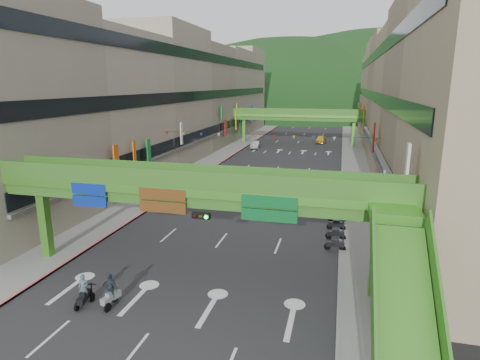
{
  "coord_description": "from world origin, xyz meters",
  "views": [
    {
      "loc": [
        8.68,
        -16.3,
        12.05
      ],
      "look_at": [
        0.0,
        18.0,
        3.5
      ],
      "focal_mm": 30.0,
      "sensor_mm": 36.0,
      "label": 1
    }
  ],
  "objects_px": {
    "car_silver": "(255,145)",
    "car_yellow": "(321,139)",
    "scooter_rider_near": "(84,292)",
    "pedestrian_red": "(348,180)",
    "overpass_near": "(203,201)",
    "scooter_rider_mid": "(281,201)"
  },
  "relations": [
    {
      "from": "scooter_rider_mid",
      "to": "overpass_near",
      "type": "bearing_deg",
      "value": -99.72
    },
    {
      "from": "scooter_rider_mid",
      "to": "pedestrian_red",
      "type": "distance_m",
      "value": 12.79
    },
    {
      "from": "pedestrian_red",
      "to": "overpass_near",
      "type": "bearing_deg",
      "value": -128.19
    },
    {
      "from": "car_yellow",
      "to": "pedestrian_red",
      "type": "bearing_deg",
      "value": -77.99
    },
    {
      "from": "car_yellow",
      "to": "pedestrian_red",
      "type": "height_order",
      "value": "pedestrian_red"
    },
    {
      "from": "overpass_near",
      "to": "car_silver",
      "type": "distance_m",
      "value": 52.92
    },
    {
      "from": "car_silver",
      "to": "car_yellow",
      "type": "distance_m",
      "value": 15.64
    },
    {
      "from": "scooter_rider_near",
      "to": "scooter_rider_mid",
      "type": "height_order",
      "value": "scooter_rider_mid"
    },
    {
      "from": "car_silver",
      "to": "pedestrian_red",
      "type": "distance_m",
      "value": 31.06
    },
    {
      "from": "overpass_near",
      "to": "car_yellow",
      "type": "height_order",
      "value": "overpass_near"
    },
    {
      "from": "car_silver",
      "to": "car_yellow",
      "type": "relative_size",
      "value": 0.94
    },
    {
      "from": "car_yellow",
      "to": "scooter_rider_near",
      "type": "bearing_deg",
      "value": -93.88
    },
    {
      "from": "scooter_rider_near",
      "to": "car_yellow",
      "type": "height_order",
      "value": "scooter_rider_near"
    },
    {
      "from": "car_silver",
      "to": "pedestrian_red",
      "type": "bearing_deg",
      "value": -62.4
    },
    {
      "from": "scooter_rider_mid",
      "to": "pedestrian_red",
      "type": "xyz_separation_m",
      "value": [
        6.32,
        11.12,
        -0.18
      ]
    },
    {
      "from": "overpass_near",
      "to": "scooter_rider_near",
      "type": "height_order",
      "value": "overpass_near"
    },
    {
      "from": "scooter_rider_near",
      "to": "pedestrian_red",
      "type": "bearing_deg",
      "value": 64.64
    },
    {
      "from": "overpass_near",
      "to": "scooter_rider_near",
      "type": "bearing_deg",
      "value": -141.64
    },
    {
      "from": "scooter_rider_near",
      "to": "pedestrian_red",
      "type": "relative_size",
      "value": 1.05
    },
    {
      "from": "overpass_near",
      "to": "car_silver",
      "type": "relative_size",
      "value": 6.68
    },
    {
      "from": "overpass_near",
      "to": "pedestrian_red",
      "type": "height_order",
      "value": "overpass_near"
    },
    {
      "from": "pedestrian_red",
      "to": "car_silver",
      "type": "bearing_deg",
      "value": 103.38
    }
  ]
}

